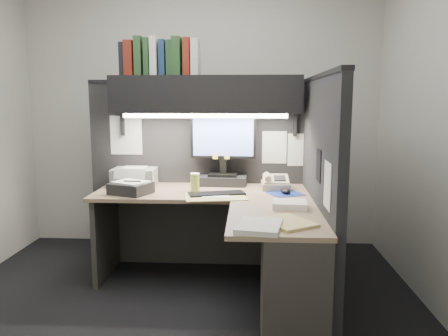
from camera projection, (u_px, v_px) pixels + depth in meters
The scene contains 23 objects.
floor at pixel (180, 308), 3.09m from camera, with size 3.50×3.50×0.00m, color black.
wall_back at pixel (201, 111), 4.36m from camera, with size 3.50×0.04×2.70m, color beige.
wall_front at pixel (101, 131), 1.40m from camera, with size 3.50×0.04×2.70m, color beige.
wall_right at pixel (448, 116), 2.79m from camera, with size 0.04×3.00×2.70m, color beige.
partition_back at pixel (198, 174), 3.88m from camera, with size 1.90×0.06×1.60m, color black.
partition_right at pixel (319, 193), 3.09m from camera, with size 0.06×1.50×1.60m, color black.
desk at pixel (240, 249), 2.99m from camera, with size 1.70×1.53×0.73m.
overhead_shelf at pixel (206, 95), 3.59m from camera, with size 1.55×0.34×0.30m, color black.
task_light_tube at pixel (205, 116), 3.48m from camera, with size 0.04×0.04×1.32m, color white.
monitor at pixel (223, 158), 3.73m from camera, with size 0.56×0.26×0.60m.
keyboard at pixel (217, 194), 3.35m from camera, with size 0.43×0.14×0.02m, color black.
mousepad at pixel (286, 194), 3.40m from camera, with size 0.24×0.22×0.00m, color navy.
mouse at pixel (285, 191), 3.39m from camera, with size 0.07×0.11×0.04m, color black.
telephone at pixel (276, 184), 3.58m from camera, with size 0.23×0.24×0.09m, color #B5A58B.
coffee_cup at pixel (195, 183), 3.51m from camera, with size 0.07×0.07×0.13m, color #C1CB51.
printer at pixel (135, 176), 3.77m from camera, with size 0.36×0.31×0.14m, color gray.
notebook_stack at pixel (131, 188), 3.40m from camera, with size 0.29×0.24×0.09m, color black.
open_folder at pixel (216, 197), 3.28m from camera, with size 0.45×0.29×0.01m, color #CEBE74.
paper_stack_a at pixel (290, 204), 2.96m from camera, with size 0.23×0.19×0.04m, color white.
paper_stack_b at pixel (259, 226), 2.47m from camera, with size 0.24×0.30×0.03m, color white.
manila_stack at pixel (287, 222), 2.57m from camera, with size 0.24×0.31×0.02m, color #CEBE74.
binder_row at pixel (161, 58), 3.57m from camera, with size 0.64×0.26×0.31m.
pinned_papers at pixel (242, 151), 3.46m from camera, with size 1.76×1.31×0.51m.
Camera 1 is at (0.47, -2.88, 1.45)m, focal length 35.00 mm.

